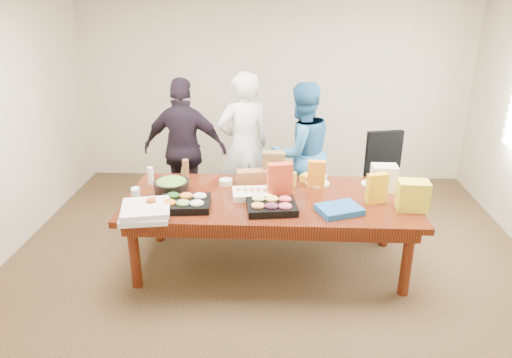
# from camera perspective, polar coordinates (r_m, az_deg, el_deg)

# --- Properties ---
(floor) EXTENTS (5.50, 5.00, 0.02)m
(floor) POSITION_cam_1_polar(r_m,az_deg,el_deg) (4.94, 1.65, -10.33)
(floor) COLOR #47301E
(floor) RESTS_ON ground
(wall_back) EXTENTS (5.50, 0.04, 2.70)m
(wall_back) POSITION_cam_1_polar(r_m,az_deg,el_deg) (6.80, 2.23, 11.06)
(wall_back) COLOR beige
(wall_back) RESTS_ON floor
(wall_front) EXTENTS (5.50, 0.04, 2.70)m
(wall_front) POSITION_cam_1_polar(r_m,az_deg,el_deg) (2.11, 0.58, -15.16)
(wall_front) COLOR beige
(wall_front) RESTS_ON floor
(conference_table) EXTENTS (2.80, 1.20, 0.75)m
(conference_table) POSITION_cam_1_polar(r_m,az_deg,el_deg) (4.75, 1.70, -6.39)
(conference_table) COLOR #4C1C0F
(conference_table) RESTS_ON floor
(office_chair) EXTENTS (0.64, 0.64, 1.05)m
(office_chair) POSITION_cam_1_polar(r_m,az_deg,el_deg) (5.73, 15.33, -0.44)
(office_chair) COLOR black
(office_chair) RESTS_ON floor
(person_center) EXTENTS (0.76, 0.64, 1.78)m
(person_center) POSITION_cam_1_polar(r_m,az_deg,el_deg) (5.66, -1.47, 4.04)
(person_center) COLOR white
(person_center) RESTS_ON floor
(person_right) EXTENTS (1.01, 0.93, 1.68)m
(person_right) POSITION_cam_1_polar(r_m,az_deg,el_deg) (5.58, 5.44, 3.11)
(person_right) COLOR teal
(person_right) RESTS_ON floor
(person_left) EXTENTS (1.03, 0.49, 1.71)m
(person_left) POSITION_cam_1_polar(r_m,az_deg,el_deg) (5.71, -8.61, 3.58)
(person_left) COLOR black
(person_left) RESTS_ON floor
(veggie_tray) EXTENTS (0.49, 0.40, 0.07)m
(veggie_tray) POSITION_cam_1_polar(r_m,az_deg,el_deg) (4.41, -8.62, -3.00)
(veggie_tray) COLOR black
(veggie_tray) RESTS_ON conference_table
(fruit_tray) EXTENTS (0.49, 0.41, 0.07)m
(fruit_tray) POSITION_cam_1_polar(r_m,az_deg,el_deg) (4.31, 1.90, -3.39)
(fruit_tray) COLOR black
(fruit_tray) RESTS_ON conference_table
(sheet_cake) EXTENTS (0.40, 0.32, 0.06)m
(sheet_cake) POSITION_cam_1_polar(r_m,az_deg,el_deg) (4.58, -0.54, -1.81)
(sheet_cake) COLOR white
(sheet_cake) RESTS_ON conference_table
(salad_bowl) EXTENTS (0.41, 0.41, 0.11)m
(salad_bowl) POSITION_cam_1_polar(r_m,az_deg,el_deg) (4.76, -10.19, -0.90)
(salad_bowl) COLOR black
(salad_bowl) RESTS_ON conference_table
(chip_bag_blue) EXTENTS (0.46, 0.40, 0.06)m
(chip_bag_blue) POSITION_cam_1_polar(r_m,az_deg,el_deg) (4.33, 10.07, -3.66)
(chip_bag_blue) COLOR #1C5499
(chip_bag_blue) RESTS_ON conference_table
(chip_bag_red) EXTENTS (0.25, 0.14, 0.35)m
(chip_bag_red) POSITION_cam_1_polar(r_m,az_deg,el_deg) (4.53, 2.90, -0.19)
(chip_bag_red) COLOR #D14323
(chip_bag_red) RESTS_ON conference_table
(chip_bag_yellow) EXTENTS (0.21, 0.14, 0.29)m
(chip_bag_yellow) POSITION_cam_1_polar(r_m,az_deg,el_deg) (4.56, 14.43, -1.11)
(chip_bag_yellow) COLOR gold
(chip_bag_yellow) RESTS_ON conference_table
(chip_bag_orange) EXTENTS (0.19, 0.10, 0.28)m
(chip_bag_orange) POSITION_cam_1_polar(r_m,az_deg,el_deg) (4.82, 7.35, 0.60)
(chip_bag_orange) COLOR orange
(chip_bag_orange) RESTS_ON conference_table
(mayo_jar) EXTENTS (0.10, 0.10, 0.13)m
(mayo_jar) POSITION_cam_1_polar(r_m,az_deg,el_deg) (4.92, 3.33, 0.30)
(mayo_jar) COLOR white
(mayo_jar) RESTS_ON conference_table
(mustard_bottle) EXTENTS (0.07, 0.07, 0.16)m
(mustard_bottle) POSITION_cam_1_polar(r_m,az_deg,el_deg) (4.82, 4.61, -0.07)
(mustard_bottle) COLOR gold
(mustard_bottle) RESTS_ON conference_table
(dressing_bottle) EXTENTS (0.08, 0.08, 0.21)m
(dressing_bottle) POSITION_cam_1_polar(r_m,az_deg,el_deg) (5.06, -8.52, 1.19)
(dressing_bottle) COLOR brown
(dressing_bottle) RESTS_ON conference_table
(ranch_bottle) EXTENTS (0.07, 0.07, 0.18)m
(ranch_bottle) POSITION_cam_1_polar(r_m,az_deg,el_deg) (4.98, -12.65, 0.38)
(ranch_bottle) COLOR white
(ranch_bottle) RESTS_ON conference_table
(banana_bunch) EXTENTS (0.25, 0.23, 0.07)m
(banana_bunch) POSITION_cam_1_polar(r_m,az_deg,el_deg) (4.96, 6.76, 0.01)
(banana_bunch) COLOR gold
(banana_bunch) RESTS_ON conference_table
(bread_loaf) EXTENTS (0.35, 0.21, 0.13)m
(bread_loaf) POSITION_cam_1_polar(r_m,az_deg,el_deg) (4.93, -0.45, 0.37)
(bread_loaf) COLOR #976339
(bread_loaf) RESTS_ON conference_table
(kraft_bag) EXTENTS (0.24, 0.14, 0.31)m
(kraft_bag) POSITION_cam_1_polar(r_m,az_deg,el_deg) (4.97, 2.17, 1.61)
(kraft_bag) COLOR brown
(kraft_bag) RESTS_ON conference_table
(red_cup) EXTENTS (0.11, 0.11, 0.12)m
(red_cup) POSITION_cam_1_polar(r_m,az_deg,el_deg) (4.38, -12.58, -3.12)
(red_cup) COLOR #A83F1E
(red_cup) RESTS_ON conference_table
(clear_cup_a) EXTENTS (0.09, 0.09, 0.11)m
(clear_cup_a) POSITION_cam_1_polar(r_m,az_deg,el_deg) (4.68, -14.38, -1.68)
(clear_cup_a) COLOR white
(clear_cup_a) RESTS_ON conference_table
(clear_cup_b) EXTENTS (0.08, 0.08, 0.10)m
(clear_cup_b) POSITION_cam_1_polar(r_m,az_deg,el_deg) (4.67, -14.44, -1.83)
(clear_cup_b) COLOR silver
(clear_cup_b) RESTS_ON conference_table
(pizza_box_lower) EXTENTS (0.48, 0.48, 0.05)m
(pizza_box_lower) POSITION_cam_1_polar(r_m,az_deg,el_deg) (4.30, -13.33, -4.18)
(pizza_box_lower) COLOR silver
(pizza_box_lower) RESTS_ON conference_table
(pizza_box_upper) EXTENTS (0.50, 0.50, 0.05)m
(pizza_box_upper) POSITION_cam_1_polar(r_m,az_deg,el_deg) (4.30, -13.23, -3.49)
(pizza_box_upper) COLOR white
(pizza_box_upper) RESTS_ON pizza_box_lower
(plate_a) EXTENTS (0.26, 0.26, 0.01)m
(plate_a) POSITION_cam_1_polar(r_m,az_deg,el_deg) (5.03, 13.96, -0.57)
(plate_a) COLOR white
(plate_a) RESTS_ON conference_table
(plate_b) EXTENTS (0.31, 0.31, 0.02)m
(plate_b) POSITION_cam_1_polar(r_m,az_deg,el_deg) (4.94, 7.45, -0.50)
(plate_b) COLOR silver
(plate_b) RESTS_ON conference_table
(dip_bowl_a) EXTENTS (0.19, 0.19, 0.06)m
(dip_bowl_a) POSITION_cam_1_polar(r_m,az_deg,el_deg) (5.01, 7.71, 0.08)
(dip_bowl_a) COLOR silver
(dip_bowl_a) RESTS_ON conference_table
(dip_bowl_b) EXTENTS (0.15, 0.15, 0.06)m
(dip_bowl_b) POSITION_cam_1_polar(r_m,az_deg,el_deg) (4.89, -3.67, -0.36)
(dip_bowl_b) COLOR beige
(dip_bowl_b) RESTS_ON conference_table
(grocery_bag_white) EXTENTS (0.25, 0.18, 0.27)m
(grocery_bag_white) POSITION_cam_1_polar(r_m,az_deg,el_deg) (4.87, 15.24, 0.12)
(grocery_bag_white) COLOR white
(grocery_bag_white) RESTS_ON conference_table
(grocery_bag_yellow) EXTENTS (0.29, 0.20, 0.28)m
(grocery_bag_yellow) POSITION_cam_1_polar(r_m,az_deg,el_deg) (4.51, 18.46, -1.90)
(grocery_bag_yellow) COLOR yellow
(grocery_bag_yellow) RESTS_ON conference_table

